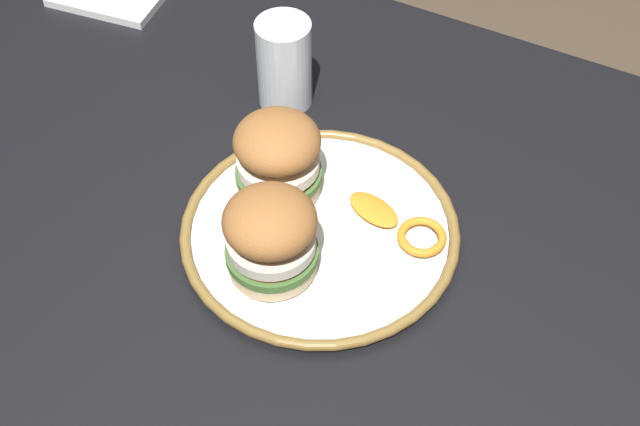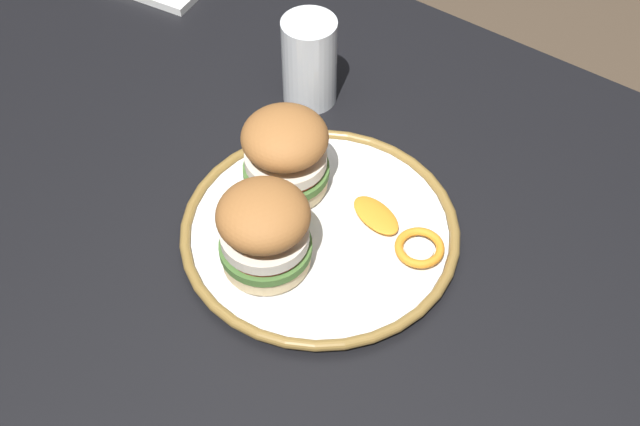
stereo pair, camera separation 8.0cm
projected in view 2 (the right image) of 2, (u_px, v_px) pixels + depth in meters
The scene contains 7 objects.
dining_table at pixel (294, 246), 1.06m from camera, with size 1.44×0.81×0.72m.
dinner_plate at pixel (320, 231), 0.94m from camera, with size 0.31×0.31×0.02m.
sandwich_half_left at pixel (264, 230), 0.86m from camera, with size 0.13×0.13×0.10m.
sandwich_half_right at pixel (285, 153), 0.93m from camera, with size 0.13×0.13×0.10m.
orange_peel_curled at pixel (420, 248), 0.91m from camera, with size 0.08×0.08×0.01m.
orange_peel_strip_long at pixel (376, 215), 0.94m from camera, with size 0.07×0.05×0.01m.
drinking_glass at pixel (309, 67), 1.05m from camera, with size 0.07×0.07×0.12m.
Camera 2 is at (0.40, -0.51, 1.46)m, focal length 47.55 mm.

